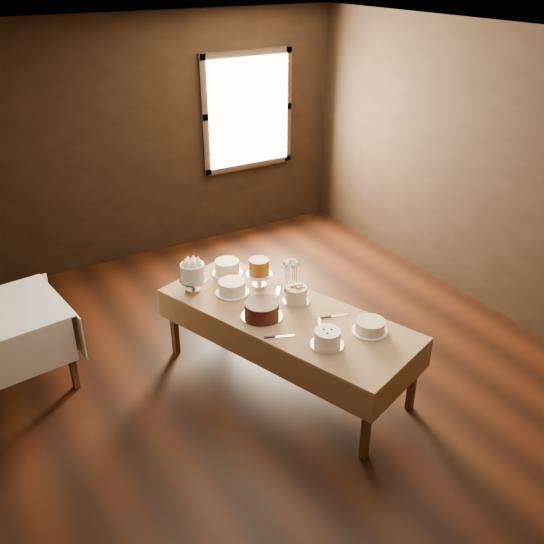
{
  "coord_description": "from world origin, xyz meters",
  "views": [
    {
      "loc": [
        -2.29,
        -3.64,
        3.33
      ],
      "look_at": [
        0.0,
        0.2,
        0.95
      ],
      "focal_mm": 39.53,
      "sensor_mm": 36.0,
      "label": 1
    }
  ],
  "objects_px": {
    "cake_caramel": "(259,274)",
    "cake_server_d": "(278,291)",
    "cake_swirl": "(327,338)",
    "cake_server_c": "(259,301)",
    "cake_server_a": "(320,323)",
    "cake_meringue": "(193,278)",
    "cake_cream": "(370,327)",
    "display_table": "(286,318)",
    "flower_vase": "(291,288)",
    "cake_speckled": "(227,268)",
    "cake_chocolate": "(262,310)",
    "side_table": "(6,319)",
    "cake_server_b": "(340,315)",
    "cake_lattice": "(232,288)",
    "cake_server_e": "(285,336)",
    "cake_flowers": "(296,295)"
  },
  "relations": [
    {
      "from": "cake_chocolate",
      "to": "cake_server_c",
      "type": "height_order",
      "value": "cake_chocolate"
    },
    {
      "from": "cake_chocolate",
      "to": "cake_server_b",
      "type": "xyz_separation_m",
      "value": [
        0.56,
        -0.31,
        -0.06
      ]
    },
    {
      "from": "cake_cream",
      "to": "cake_server_c",
      "type": "bearing_deg",
      "value": 120.79
    },
    {
      "from": "display_table",
      "to": "cake_speckled",
      "type": "xyz_separation_m",
      "value": [
        -0.11,
        0.86,
        0.11
      ]
    },
    {
      "from": "cake_flowers",
      "to": "cake_server_c",
      "type": "xyz_separation_m",
      "value": [
        -0.27,
        0.17,
        -0.06
      ]
    },
    {
      "from": "side_table",
      "to": "cake_server_b",
      "type": "distance_m",
      "value": 2.75
    },
    {
      "from": "cake_speckled",
      "to": "cake_server_e",
      "type": "distance_m",
      "value": 1.16
    },
    {
      "from": "cake_lattice",
      "to": "cake_cream",
      "type": "xyz_separation_m",
      "value": [
        0.65,
        -1.1,
        -0.0
      ]
    },
    {
      "from": "cake_lattice",
      "to": "cake_flowers",
      "type": "xyz_separation_m",
      "value": [
        0.4,
        -0.41,
        0.01
      ]
    },
    {
      "from": "cake_caramel",
      "to": "cake_flowers",
      "type": "relative_size",
      "value": 1.15
    },
    {
      "from": "cake_lattice",
      "to": "cake_server_b",
      "type": "bearing_deg",
      "value": -53.05
    },
    {
      "from": "cake_meringue",
      "to": "cake_caramel",
      "type": "height_order",
      "value": "cake_caramel"
    },
    {
      "from": "display_table",
      "to": "cake_server_d",
      "type": "height_order",
      "value": "cake_server_d"
    },
    {
      "from": "cake_server_d",
      "to": "cake_server_e",
      "type": "distance_m",
      "value": 0.71
    },
    {
      "from": "cake_server_e",
      "to": "flower_vase",
      "type": "xyz_separation_m",
      "value": [
        0.39,
        0.53,
        0.06
      ]
    },
    {
      "from": "cake_caramel",
      "to": "cake_server_d",
      "type": "relative_size",
      "value": 1.14
    },
    {
      "from": "cake_meringue",
      "to": "cake_caramel",
      "type": "xyz_separation_m",
      "value": [
        0.54,
        -0.23,
        -0.0
      ]
    },
    {
      "from": "cake_swirl",
      "to": "cake_lattice",
      "type": "bearing_deg",
      "value": 103.24
    },
    {
      "from": "cake_meringue",
      "to": "cake_swirl",
      "type": "height_order",
      "value": "cake_meringue"
    },
    {
      "from": "cake_flowers",
      "to": "cake_caramel",
      "type": "bearing_deg",
      "value": 108.19
    },
    {
      "from": "cake_flowers",
      "to": "flower_vase",
      "type": "distance_m",
      "value": 0.13
    },
    {
      "from": "display_table",
      "to": "cake_flowers",
      "type": "xyz_separation_m",
      "value": [
        0.17,
        0.1,
        0.12
      ]
    },
    {
      "from": "cake_server_a",
      "to": "cake_meringue",
      "type": "bearing_deg",
      "value": 65.2
    },
    {
      "from": "cake_swirl",
      "to": "cake_server_e",
      "type": "relative_size",
      "value": 1.08
    },
    {
      "from": "cake_swirl",
      "to": "cake_server_e",
      "type": "xyz_separation_m",
      "value": [
        -0.21,
        0.27,
        -0.06
      ]
    },
    {
      "from": "cake_chocolate",
      "to": "cake_server_d",
      "type": "bearing_deg",
      "value": 41.4
    },
    {
      "from": "cake_lattice",
      "to": "cake_chocolate",
      "type": "height_order",
      "value": "cake_chocolate"
    },
    {
      "from": "cake_meringue",
      "to": "cake_chocolate",
      "type": "height_order",
      "value": "cake_meringue"
    },
    {
      "from": "flower_vase",
      "to": "cake_speckled",
      "type": "bearing_deg",
      "value": 115.72
    },
    {
      "from": "cake_speckled",
      "to": "cake_chocolate",
      "type": "bearing_deg",
      "value": -96.96
    },
    {
      "from": "side_table",
      "to": "cake_server_b",
      "type": "relative_size",
      "value": 4.16
    },
    {
      "from": "cake_meringue",
      "to": "cake_chocolate",
      "type": "bearing_deg",
      "value": -67.13
    },
    {
      "from": "cake_caramel",
      "to": "cake_server_e",
      "type": "distance_m",
      "value": 0.84
    },
    {
      "from": "display_table",
      "to": "cake_swirl",
      "type": "xyz_separation_m",
      "value": [
        0.02,
        -0.56,
        0.11
      ]
    },
    {
      "from": "cake_meringue",
      "to": "cake_flowers",
      "type": "height_order",
      "value": "cake_meringue"
    },
    {
      "from": "side_table",
      "to": "cake_swirl",
      "type": "distance_m",
      "value": 2.65
    },
    {
      "from": "cake_cream",
      "to": "cake_server_a",
      "type": "xyz_separation_m",
      "value": [
        -0.27,
        0.31,
        -0.04
      ]
    },
    {
      "from": "display_table",
      "to": "cake_server_e",
      "type": "relative_size",
      "value": 9.97
    },
    {
      "from": "cake_flowers",
      "to": "flower_vase",
      "type": "bearing_deg",
      "value": 79.07
    },
    {
      "from": "cake_cream",
      "to": "cake_server_e",
      "type": "relative_size",
      "value": 1.25
    },
    {
      "from": "cake_swirl",
      "to": "cake_server_c",
      "type": "height_order",
      "value": "cake_swirl"
    },
    {
      "from": "cake_server_a",
      "to": "cake_server_e",
      "type": "height_order",
      "value": "same"
    },
    {
      "from": "cake_cream",
      "to": "cake_server_d",
      "type": "height_order",
      "value": "cake_cream"
    },
    {
      "from": "cake_server_b",
      "to": "flower_vase",
      "type": "distance_m",
      "value": 0.53
    },
    {
      "from": "cake_speckled",
      "to": "flower_vase",
      "type": "relative_size",
      "value": 2.3
    },
    {
      "from": "side_table",
      "to": "cake_caramel",
      "type": "distance_m",
      "value": 2.15
    },
    {
      "from": "cake_meringue",
      "to": "flower_vase",
      "type": "relative_size",
      "value": 2.4
    },
    {
      "from": "cake_caramel",
      "to": "cake_chocolate",
      "type": "distance_m",
      "value": 0.53
    },
    {
      "from": "cake_speckled",
      "to": "side_table",
      "type": "bearing_deg",
      "value": 171.85
    },
    {
      "from": "cake_cream",
      "to": "display_table",
      "type": "bearing_deg",
      "value": 125.42
    }
  ]
}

